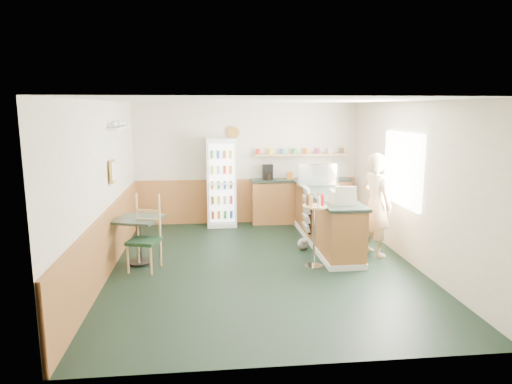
{
  "coord_description": "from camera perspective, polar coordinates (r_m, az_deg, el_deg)",
  "views": [
    {
      "loc": [
        -0.88,
        -7.19,
        2.59
      ],
      "look_at": [
        -0.05,
        0.6,
        1.14
      ],
      "focal_mm": 32.0,
      "sensor_mm": 36.0,
      "label": 1
    }
  ],
  "objects": [
    {
      "name": "service_counter",
      "position": [
        8.82,
        8.74,
        -3.61
      ],
      "size": [
        0.68,
        3.01,
        1.01
      ],
      "color": "#AD6D38",
      "rests_on": "ground"
    },
    {
      "name": "cafe_table",
      "position": [
        7.88,
        -14.48,
        -4.83
      ],
      "size": [
        0.9,
        0.9,
        0.79
      ],
      "rotation": [
        0.0,
        0.0,
        -0.32
      ],
      "color": "black",
      "rests_on": "ground"
    },
    {
      "name": "drinks_fridge",
      "position": [
        10.06,
        -4.36,
        1.2
      ],
      "size": [
        0.64,
        0.54,
        1.94
      ],
      "color": "white",
      "rests_on": "ground"
    },
    {
      "name": "cash_register",
      "position": [
        7.75,
        10.74,
        -0.63
      ],
      "size": [
        0.4,
        0.42,
        0.22
      ],
      "primitive_type": "cube",
      "rotation": [
        0.0,
        0.0,
        -0.06
      ],
      "color": "beige",
      "rests_on": "service_counter"
    },
    {
      "name": "back_counter",
      "position": [
        10.4,
        5.48,
        -0.87
      ],
      "size": [
        2.24,
        0.42,
        1.69
      ],
      "color": "#AD6D38",
      "rests_on": "ground"
    },
    {
      "name": "room_envelope",
      "position": [
        8.02,
        -1.38,
        2.84
      ],
      "size": [
        5.04,
        6.02,
        2.72
      ],
      "color": "beige",
      "rests_on": "ground"
    },
    {
      "name": "newspaper_rack",
      "position": [
        8.79,
        6.35,
        -2.21
      ],
      "size": [
        0.09,
        0.44,
        0.88
      ],
      "color": "black",
      "rests_on": "ground"
    },
    {
      "name": "ground",
      "position": [
        7.69,
        0.83,
        -9.19
      ],
      "size": [
        6.0,
        6.0,
        0.0
      ],
      "primitive_type": "plane",
      "color": "black",
      "rests_on": "ground"
    },
    {
      "name": "dog_doorstop",
      "position": [
        8.52,
        5.92,
        -6.42
      ],
      "size": [
        0.21,
        0.27,
        0.25
      ],
      "rotation": [
        0.0,
        0.0,
        -0.32
      ],
      "color": "gray",
      "rests_on": "ground"
    },
    {
      "name": "condiment_stand",
      "position": [
        7.49,
        7.33,
        -3.61
      ],
      "size": [
        0.39,
        0.39,
        1.21
      ],
      "rotation": [
        0.0,
        0.0,
        -0.25
      ],
      "color": "silver",
      "rests_on": "ground"
    },
    {
      "name": "shopkeeper",
      "position": [
        8.27,
        14.79,
        -1.57
      ],
      "size": [
        0.63,
        0.73,
        1.82
      ],
      "primitive_type": "imported",
      "rotation": [
        0.0,
        0.0,
        1.95
      ],
      "color": "tan",
      "rests_on": "ground"
    },
    {
      "name": "display_case",
      "position": [
        9.4,
        7.69,
        2.09
      ],
      "size": [
        0.79,
        0.41,
        0.45
      ],
      "color": "silver",
      "rests_on": "service_counter"
    },
    {
      "name": "cafe_chair",
      "position": [
        7.62,
        -13.79,
        -4.67
      ],
      "size": [
        0.57,
        0.57,
        1.22
      ],
      "rotation": [
        0.0,
        0.0,
        -0.3
      ],
      "color": "black",
      "rests_on": "ground"
    }
  ]
}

